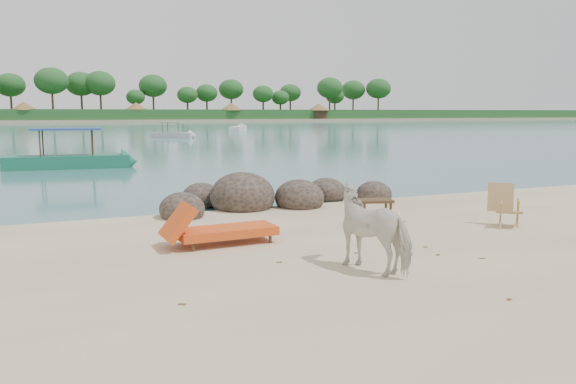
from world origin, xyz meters
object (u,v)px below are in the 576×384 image
(cow, at_px, (376,230))
(boat_near, at_px, (67,135))
(lounge_chair, at_px, (227,227))
(deck_chair, at_px, (510,207))
(boulders, at_px, (265,198))
(side_table, at_px, (375,214))

(cow, relative_size, boat_near, 0.26)
(cow, height_order, lounge_chair, cow)
(deck_chair, bearing_deg, cow, -116.52)
(lounge_chair, relative_size, boat_near, 0.38)
(boulders, distance_m, cow, 6.19)
(lounge_chair, bearing_deg, side_table, 3.40)
(side_table, bearing_deg, boulders, 126.99)
(boulders, relative_size, deck_chair, 7.16)
(boat_near, bearing_deg, lounge_chair, -77.16)
(boulders, bearing_deg, deck_chair, -50.54)
(boulders, distance_m, boat_near, 13.96)
(boulders, height_order, boat_near, boat_near)
(boulders, xyz_separation_m, side_table, (1.22, -3.35, 0.05))
(deck_chair, bearing_deg, lounge_chair, -145.54)
(side_table, height_order, deck_chair, deck_chair)
(cow, relative_size, deck_chair, 1.69)
(cow, bearing_deg, lounge_chair, -77.73)
(boulders, xyz_separation_m, deck_chair, (3.75, -4.55, 0.22))
(boulders, distance_m, lounge_chair, 4.25)
(boat_near, bearing_deg, boulders, -66.46)
(boulders, relative_size, side_table, 9.20)
(cow, relative_size, side_table, 2.17)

